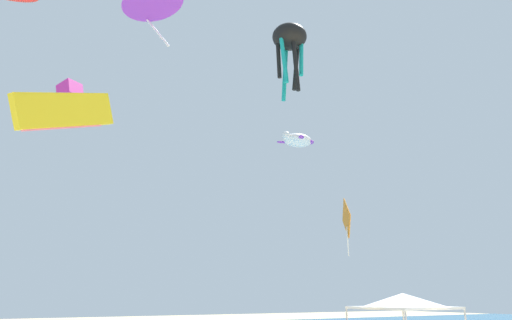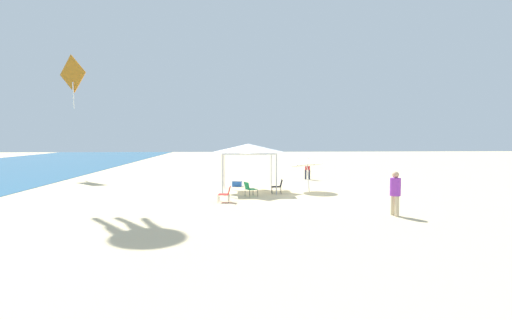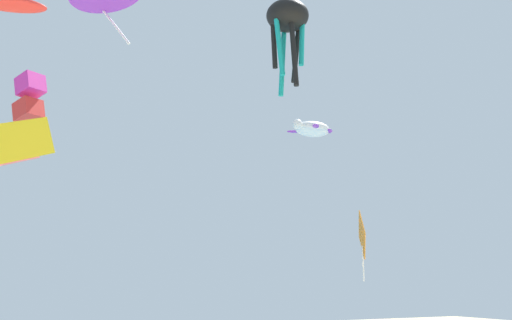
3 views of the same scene
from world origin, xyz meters
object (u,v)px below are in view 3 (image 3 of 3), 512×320
at_px(kite_octopus_black, 288,21).
at_px(kite_turtle_white, 312,129).
at_px(kite_diamond_orange, 362,237).
at_px(kite_box_magenta, 30,98).

bearing_deg(kite_octopus_black, kite_turtle_white, -90.95).
relative_size(kite_diamond_orange, kite_octopus_black, 0.80).
bearing_deg(kite_turtle_white, kite_diamond_orange, 57.55).
bearing_deg(kite_box_magenta, kite_octopus_black, -74.91).
relative_size(kite_box_magenta, kite_turtle_white, 0.82).
height_order(kite_octopus_black, kite_turtle_white, kite_octopus_black).
height_order(kite_box_magenta, kite_diamond_orange, kite_box_magenta).
xyz_separation_m(kite_box_magenta, kite_turtle_white, (22.46, 0.12, 0.48)).
distance_m(kite_diamond_orange, kite_octopus_black, 14.22).
height_order(kite_diamond_orange, kite_turtle_white, kite_turtle_white).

